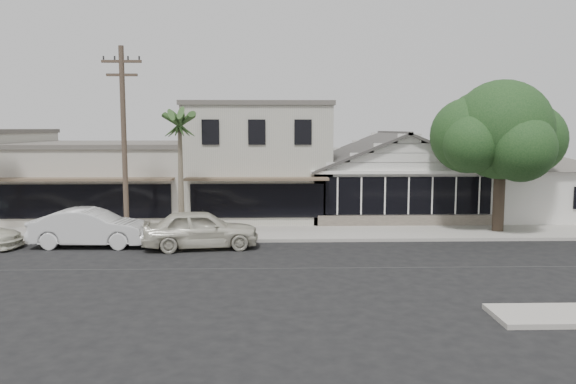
{
  "coord_description": "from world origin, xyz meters",
  "views": [
    {
      "loc": [
        -2.18,
        -20.82,
        5.3
      ],
      "look_at": [
        -1.45,
        6.0,
        2.24
      ],
      "focal_mm": 35.0,
      "sensor_mm": 36.0,
      "label": 1
    }
  ],
  "objects_px": {
    "car_0": "(201,229)",
    "shade_tree": "(499,133)",
    "car_1": "(91,228)",
    "utility_pole": "(124,139)"
  },
  "relations": [
    {
      "from": "car_0",
      "to": "car_1",
      "type": "xyz_separation_m",
      "value": [
        -5.0,
        0.53,
        -0.01
      ]
    },
    {
      "from": "car_0",
      "to": "shade_tree",
      "type": "bearing_deg",
      "value": -85.04
    },
    {
      "from": "car_1",
      "to": "shade_tree",
      "type": "xyz_separation_m",
      "value": [
        19.49,
        2.79,
        4.21
      ]
    },
    {
      "from": "utility_pole",
      "to": "car_0",
      "type": "bearing_deg",
      "value": -22.02
    },
    {
      "from": "car_0",
      "to": "shade_tree",
      "type": "height_order",
      "value": "shade_tree"
    },
    {
      "from": "car_0",
      "to": "shade_tree",
      "type": "relative_size",
      "value": 0.66
    },
    {
      "from": "utility_pole",
      "to": "car_0",
      "type": "height_order",
      "value": "utility_pole"
    },
    {
      "from": "car_0",
      "to": "car_1",
      "type": "relative_size",
      "value": 0.98
    },
    {
      "from": "utility_pole",
      "to": "car_1",
      "type": "height_order",
      "value": "utility_pole"
    },
    {
      "from": "utility_pole",
      "to": "shade_tree",
      "type": "bearing_deg",
      "value": 5.83
    }
  ]
}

